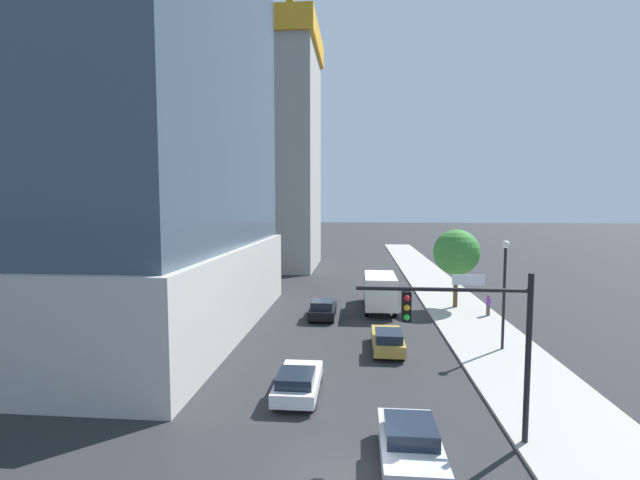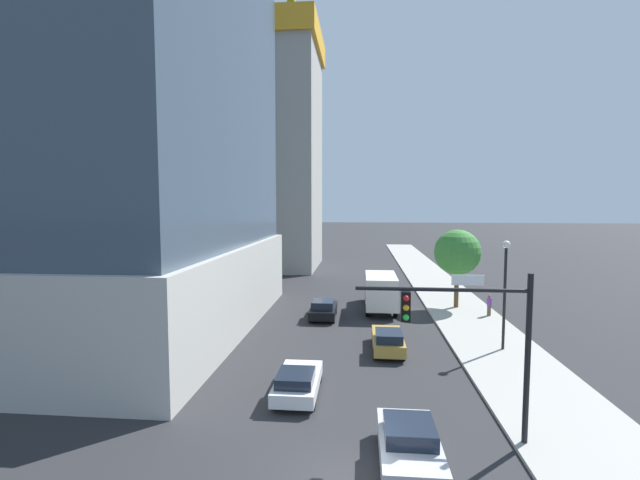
{
  "view_description": "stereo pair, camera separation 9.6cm",
  "coord_description": "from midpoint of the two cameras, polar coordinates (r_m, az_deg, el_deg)",
  "views": [
    {
      "loc": [
        0.32,
        -12.6,
        8.47
      ],
      "look_at": [
        -1.59,
        8.88,
        6.74
      ],
      "focal_mm": 24.49,
      "sensor_mm": 36.0,
      "label": 1
    },
    {
      "loc": [
        0.41,
        -12.59,
        8.47
      ],
      "look_at": [
        -1.59,
        8.88,
        6.74
      ],
      "focal_mm": 24.49,
      "sensor_mm": 36.0,
      "label": 2
    }
  ],
  "objects": [
    {
      "name": "car_silver",
      "position": [
        15.85,
        11.53,
        -24.74
      ],
      "size": [
        1.93,
        4.07,
        1.43
      ],
      "color": "#B7B7BC",
      "rests_on": "ground"
    },
    {
      "name": "car_black",
      "position": [
        33.04,
        0.27,
        -9.01
      ],
      "size": [
        1.88,
        4.09,
        1.42
      ],
      "color": "black",
      "rests_on": "ground"
    },
    {
      "name": "construction_building",
      "position": [
        60.69,
        -7.19,
        12.85
      ],
      "size": [
        14.6,
        15.1,
        40.74
      ],
      "color": "#9E9B93",
      "rests_on": "ground"
    },
    {
      "name": "street_lamp",
      "position": [
        27.19,
        22.88,
        -4.74
      ],
      "size": [
        0.44,
        0.44,
        6.3
      ],
      "color": "black",
      "rests_on": "sidewalk"
    },
    {
      "name": "car_white",
      "position": [
        20.37,
        -3.06,
        -18.03
      ],
      "size": [
        1.84,
        4.14,
        1.28
      ],
      "color": "silver",
      "rests_on": "ground"
    },
    {
      "name": "car_gold",
      "position": [
        26.16,
        8.72,
        -12.78
      ],
      "size": [
        1.75,
        4.37,
        1.39
      ],
      "color": "#AD8938",
      "rests_on": "ground"
    },
    {
      "name": "sidewalk",
      "position": [
        34.61,
        18.62,
        -9.68
      ],
      "size": [
        5.2,
        120.0,
        0.15
      ],
      "primitive_type": "cube",
      "color": "#9E9B93",
      "rests_on": "ground"
    },
    {
      "name": "pedestrian_purple_shirt",
      "position": [
        35.54,
        21.06,
        -7.92
      ],
      "size": [
        0.34,
        0.34,
        1.58
      ],
      "color": "brown",
      "rests_on": "sidewalk"
    },
    {
      "name": "traffic_light_pole",
      "position": [
        16.34,
        19.01,
        -10.55
      ],
      "size": [
        6.06,
        0.48,
        5.99
      ],
      "color": "black",
      "rests_on": "sidewalk"
    },
    {
      "name": "street_tree",
      "position": [
        37.0,
        17.33,
        -1.57
      ],
      "size": [
        3.69,
        3.69,
        6.34
      ],
      "color": "brown",
      "rests_on": "sidewalk"
    },
    {
      "name": "box_truck",
      "position": [
        35.76,
        7.71,
        -6.39
      ],
      "size": [
        2.39,
        7.37,
        2.98
      ],
      "color": "#1E4799",
      "rests_on": "ground"
    }
  ]
}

